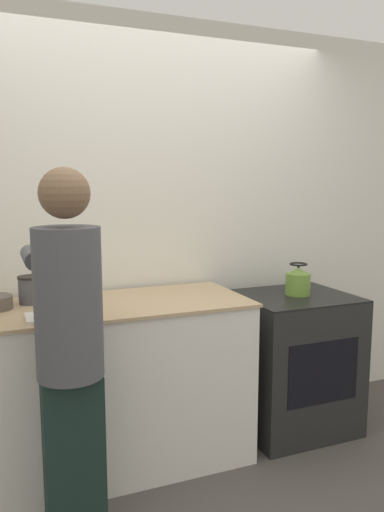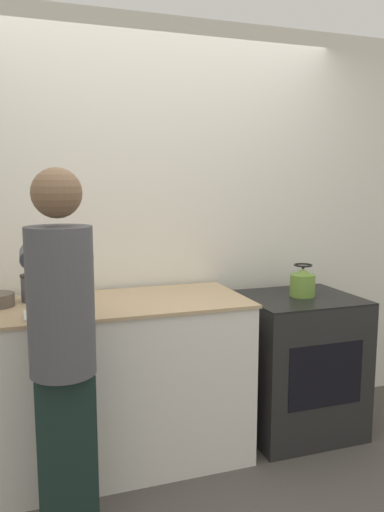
{
  "view_description": "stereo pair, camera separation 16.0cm",
  "coord_description": "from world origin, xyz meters",
  "views": [
    {
      "loc": [
        -0.91,
        -2.31,
        1.59
      ],
      "look_at": [
        0.13,
        0.23,
        1.19
      ],
      "focal_mm": 35.0,
      "sensor_mm": 36.0,
      "label": 1
    },
    {
      "loc": [
        -0.76,
        -2.37,
        1.59
      ],
      "look_at": [
        0.13,
        0.23,
        1.19
      ],
      "focal_mm": 35.0,
      "sensor_mm": 36.0,
      "label": 2
    }
  ],
  "objects": [
    {
      "name": "counter",
      "position": [
        -0.39,
        0.33,
        0.47
      ],
      "size": [
        1.68,
        0.68,
        0.94
      ],
      "color": "silver",
      "rests_on": "ground_plane"
    },
    {
      "name": "knife",
      "position": [
        -0.61,
        0.12,
        0.96
      ],
      "size": [
        0.26,
        0.07,
        0.01
      ],
      "rotation": [
        0.0,
        0.0,
        0.13
      ],
      "color": "silver",
      "rests_on": "cutting_board"
    },
    {
      "name": "kettle",
      "position": [
        0.89,
        0.32,
        0.97
      ],
      "size": [
        0.16,
        0.16,
        0.2
      ],
      "color": "olive",
      "rests_on": "oven"
    },
    {
      "name": "cutting_board",
      "position": [
        -0.63,
        0.13,
        0.95
      ],
      "size": [
        0.29,
        0.19,
        0.02
      ],
      "color": "silver",
      "rests_on": "counter"
    },
    {
      "name": "oven",
      "position": [
        0.87,
        0.31,
        0.44
      ],
      "size": [
        0.7,
        0.63,
        0.88
      ],
      "color": "black",
      "rests_on": "ground_plane"
    },
    {
      "name": "canister_jar",
      "position": [
        -0.72,
        0.48,
        1.01
      ],
      "size": [
        0.13,
        0.13,
        0.15
      ],
      "color": "#4C4C51",
      "rests_on": "counter"
    },
    {
      "name": "wall_back",
      "position": [
        0.0,
        0.72,
        1.3
      ],
      "size": [
        8.0,
        0.05,
        2.6
      ],
      "color": "silver",
      "rests_on": "ground_plane"
    },
    {
      "name": "ground_plane",
      "position": [
        0.0,
        0.0,
        0.0
      ],
      "size": [
        12.0,
        12.0,
        0.0
      ],
      "primitive_type": "plane",
      "color": "#4C4742"
    },
    {
      "name": "person",
      "position": [
        -0.62,
        -0.21,
        0.92
      ],
      "size": [
        0.32,
        0.56,
        1.66
      ],
      "color": "black",
      "rests_on": "ground_plane"
    }
  ]
}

